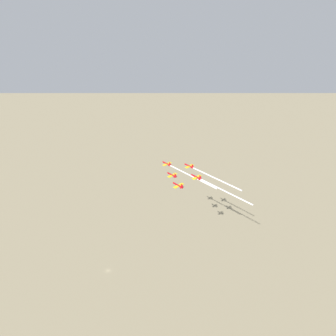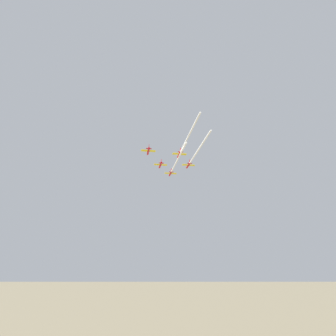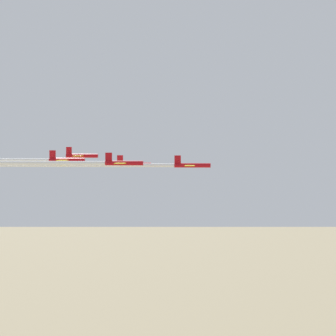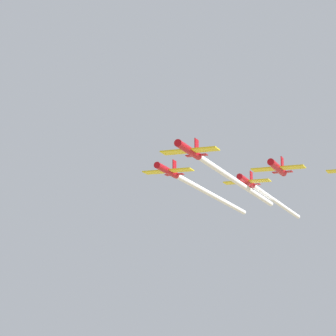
{
  "view_description": "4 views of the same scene",
  "coord_description": "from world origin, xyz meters",
  "px_view_note": "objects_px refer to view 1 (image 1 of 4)",
  "views": [
    {
      "loc": [
        -85.19,
        -178.66,
        222.54
      ],
      "look_at": [
        47.55,
        -40.35,
        119.12
      ],
      "focal_mm": 28.0,
      "sensor_mm": 36.0,
      "label": 1
    },
    {
      "loc": [
        15.85,
        -217.15,
        55.73
      ],
      "look_at": [
        48.22,
        -36.79,
        124.58
      ],
      "focal_mm": 28.0,
      "sensor_mm": 36.0,
      "label": 2
    },
    {
      "loc": [
        221.45,
        -33.13,
        126.01
      ],
      "look_at": [
        47.68,
        -42.46,
        119.74
      ],
      "focal_mm": 70.0,
      "sensor_mm": 36.0,
      "label": 3
    },
    {
      "loc": [
        13.96,
        74.9,
        92.87
      ],
      "look_at": [
        54.23,
        -37.96,
        118.44
      ],
      "focal_mm": 85.0,
      "sensor_mm": 36.0,
      "label": 4
    }
  ],
  "objects_px": {
    "jet_1": "(172,175)",
    "jet_2": "(189,166)",
    "jet_0": "(167,164)",
    "jet_4": "(197,177)",
    "jet_3": "(178,185)"
  },
  "relations": [
    {
      "from": "jet_1",
      "to": "jet_4",
      "type": "xyz_separation_m",
      "value": [
        9.5,
        -16.83,
        1.46
      ]
    },
    {
      "from": "jet_3",
      "to": "jet_1",
      "type": "bearing_deg",
      "value": 59.53
    },
    {
      "from": "jet_3",
      "to": "jet_4",
      "type": "relative_size",
      "value": 1.0
    },
    {
      "from": "jet_4",
      "to": "jet_3",
      "type": "bearing_deg",
      "value": -180.0
    },
    {
      "from": "jet_2",
      "to": "jet_4",
      "type": "height_order",
      "value": "jet_4"
    },
    {
      "from": "jet_1",
      "to": "jet_2",
      "type": "xyz_separation_m",
      "value": [
        19.6,
        -0.35,
        0.98
      ]
    },
    {
      "from": "jet_1",
      "to": "jet_4",
      "type": "bearing_deg",
      "value": -59.53
    },
    {
      "from": "jet_0",
      "to": "jet_1",
      "type": "bearing_deg",
      "value": -120.47
    },
    {
      "from": "jet_0",
      "to": "jet_2",
      "type": "bearing_deg",
      "value": -59.53
    },
    {
      "from": "jet_0",
      "to": "jet_4",
      "type": "bearing_deg",
      "value": -90.0
    },
    {
      "from": "jet_1",
      "to": "jet_2",
      "type": "bearing_deg",
      "value": -0.0
    },
    {
      "from": "jet_4",
      "to": "jet_1",
      "type": "bearing_deg",
      "value": 120.47
    },
    {
      "from": "jet_1",
      "to": "jet_3",
      "type": "relative_size",
      "value": 1.0
    },
    {
      "from": "jet_1",
      "to": "jet_4",
      "type": "relative_size",
      "value": 1.0
    },
    {
      "from": "jet_0",
      "to": "jet_4",
      "type": "height_order",
      "value": "jet_4"
    }
  ]
}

